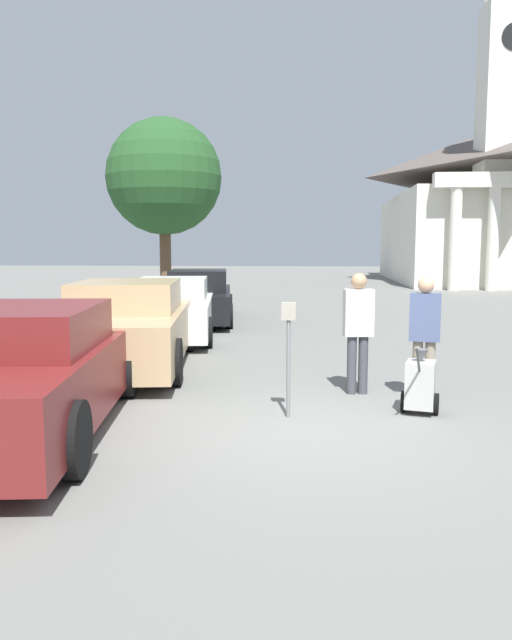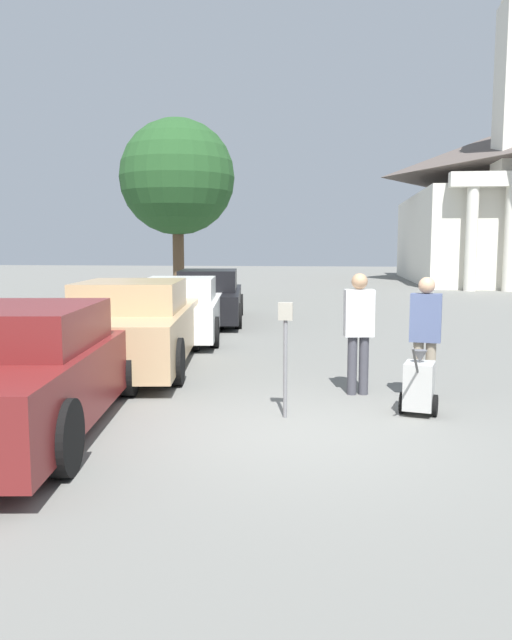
{
  "view_description": "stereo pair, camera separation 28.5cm",
  "coord_description": "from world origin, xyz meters",
  "px_view_note": "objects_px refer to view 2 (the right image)",
  "views": [
    {
      "loc": [
        0.26,
        -7.11,
        2.17
      ],
      "look_at": [
        -0.57,
        1.8,
        1.1
      ],
      "focal_mm": 35.0,
      "sensor_mm": 36.0,
      "label": 1
    },
    {
      "loc": [
        0.54,
        -7.08,
        2.17
      ],
      "look_at": [
        -0.57,
        1.8,
        1.1
      ],
      "focal_mm": 35.0,
      "sensor_mm": 36.0,
      "label": 2
    }
  ],
  "objects_px": {
    "parked_car_white": "(181,310)",
    "equipment_cart": "(419,385)",
    "church": "(489,203)",
    "parked_car_black": "(209,298)",
    "parked_car_tan": "(134,326)",
    "parked_car_maroon": "(29,370)",
    "person_supervisor": "(425,331)",
    "parking_meter": "(285,338)",
    "person_worker": "(359,326)"
  },
  "relations": [
    {
      "from": "parked_car_maroon",
      "to": "person_worker",
      "type": "distance_m",
      "value": 4.52
    },
    {
      "from": "equipment_cart",
      "to": "church",
      "type": "relative_size",
      "value": 0.05
    },
    {
      "from": "parking_meter",
      "to": "equipment_cart",
      "type": "height_order",
      "value": "parking_meter"
    },
    {
      "from": "parked_car_maroon",
      "to": "parked_car_tan",
      "type": "height_order",
      "value": "parked_car_tan"
    },
    {
      "from": "parked_car_white",
      "to": "equipment_cart",
      "type": "bearing_deg",
      "value": -60.89
    },
    {
      "from": "church",
      "to": "parked_car_black",
      "type": "bearing_deg",
      "value": -120.28
    },
    {
      "from": "equipment_cart",
      "to": "church",
      "type": "height_order",
      "value": "church"
    },
    {
      "from": "parked_car_maroon",
      "to": "parked_car_white",
      "type": "xyz_separation_m",
      "value": [
        0.0,
        7.41,
        -0.04
      ]
    },
    {
      "from": "parking_meter",
      "to": "church",
      "type": "relative_size",
      "value": 0.08
    },
    {
      "from": "parked_car_tan",
      "to": "equipment_cart",
      "type": "distance_m",
      "value": 5.41
    },
    {
      "from": "person_supervisor",
      "to": "church",
      "type": "height_order",
      "value": "church"
    },
    {
      "from": "parked_car_tan",
      "to": "parked_car_black",
      "type": "distance_m",
      "value": 6.81
    },
    {
      "from": "parked_car_tan",
      "to": "parked_car_black",
      "type": "xyz_separation_m",
      "value": [
        0.0,
        6.81,
        -0.05
      ]
    },
    {
      "from": "person_worker",
      "to": "equipment_cart",
      "type": "xyz_separation_m",
      "value": [
        0.74,
        -1.03,
        -0.63
      ]
    },
    {
      "from": "parked_car_black",
      "to": "parked_car_maroon",
      "type": "bearing_deg",
      "value": -97.75
    },
    {
      "from": "parking_meter",
      "to": "person_worker",
      "type": "height_order",
      "value": "person_worker"
    },
    {
      "from": "parked_car_black",
      "to": "person_supervisor",
      "type": "xyz_separation_m",
      "value": [
        4.82,
        -8.79,
        0.31
      ]
    },
    {
      "from": "parked_car_maroon",
      "to": "parking_meter",
      "type": "bearing_deg",
      "value": 8.45
    },
    {
      "from": "person_worker",
      "to": "parked_car_black",
      "type": "bearing_deg",
      "value": -74.31
    },
    {
      "from": "parked_car_maroon",
      "to": "parked_car_black",
      "type": "bearing_deg",
      "value": 82.25
    },
    {
      "from": "parked_car_white",
      "to": "person_supervisor",
      "type": "height_order",
      "value": "person_supervisor"
    },
    {
      "from": "parked_car_maroon",
      "to": "parked_car_white",
      "type": "distance_m",
      "value": 7.41
    },
    {
      "from": "parked_car_black",
      "to": "equipment_cart",
      "type": "bearing_deg",
      "value": -71.67
    },
    {
      "from": "parked_car_maroon",
      "to": "person_worker",
      "type": "bearing_deg",
      "value": 21.85
    },
    {
      "from": "parked_car_white",
      "to": "person_worker",
      "type": "distance_m",
      "value": 6.51
    },
    {
      "from": "parking_meter",
      "to": "equipment_cart",
      "type": "relative_size",
      "value": 1.46
    },
    {
      "from": "parked_car_white",
      "to": "person_worker",
      "type": "height_order",
      "value": "person_worker"
    },
    {
      "from": "parked_car_white",
      "to": "equipment_cart",
      "type": "xyz_separation_m",
      "value": [
        4.66,
        -6.22,
        -0.28
      ]
    },
    {
      "from": "equipment_cart",
      "to": "person_worker",
      "type": "bearing_deg",
      "value": 139.72
    },
    {
      "from": "parked_car_tan",
      "to": "church",
      "type": "distance_m",
      "value": 31.56
    },
    {
      "from": "parked_car_black",
      "to": "person_supervisor",
      "type": "height_order",
      "value": "person_supervisor"
    },
    {
      "from": "person_supervisor",
      "to": "parked_car_black",
      "type": "bearing_deg",
      "value": -50.33
    },
    {
      "from": "parked_car_tan",
      "to": "person_supervisor",
      "type": "xyz_separation_m",
      "value": [
        4.82,
        -1.98,
        0.26
      ]
    },
    {
      "from": "person_worker",
      "to": "parked_car_tan",
      "type": "bearing_deg",
      "value": -32.33
    },
    {
      "from": "parked_car_maroon",
      "to": "person_supervisor",
      "type": "relative_size",
      "value": 3.05
    },
    {
      "from": "person_supervisor",
      "to": "parking_meter",
      "type": "bearing_deg",
      "value": 40.79
    },
    {
      "from": "equipment_cart",
      "to": "church",
      "type": "xyz_separation_m",
      "value": [
        8.06,
        31.31,
        4.34
      ]
    },
    {
      "from": "parked_car_white",
      "to": "parking_meter",
      "type": "distance_m",
      "value": 7.2
    },
    {
      "from": "parked_car_tan",
      "to": "church",
      "type": "relative_size",
      "value": 0.28
    },
    {
      "from": "church",
      "to": "parking_meter",
      "type": "bearing_deg",
      "value": -107.14
    },
    {
      "from": "parked_car_black",
      "to": "equipment_cart",
      "type": "distance_m",
      "value": 10.6
    },
    {
      "from": "person_worker",
      "to": "church",
      "type": "distance_m",
      "value": 31.75
    },
    {
      "from": "parked_car_tan",
      "to": "person_supervisor",
      "type": "distance_m",
      "value": 5.22
    },
    {
      "from": "parked_car_white",
      "to": "church",
      "type": "relative_size",
      "value": 0.25
    },
    {
      "from": "parked_car_tan",
      "to": "equipment_cart",
      "type": "bearing_deg",
      "value": -37.97
    },
    {
      "from": "parking_meter",
      "to": "person_supervisor",
      "type": "xyz_separation_m",
      "value": [
        1.86,
        1.07,
        -0.02
      ]
    },
    {
      "from": "parked_car_black",
      "to": "equipment_cart",
      "type": "relative_size",
      "value": 5.37
    },
    {
      "from": "parked_car_tan",
      "to": "equipment_cart",
      "type": "height_order",
      "value": "parked_car_tan"
    },
    {
      "from": "parked_car_white",
      "to": "person_supervisor",
      "type": "distance_m",
      "value": 7.31
    },
    {
      "from": "parked_car_tan",
      "to": "parking_meter",
      "type": "height_order",
      "value": "parked_car_tan"
    }
  ]
}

